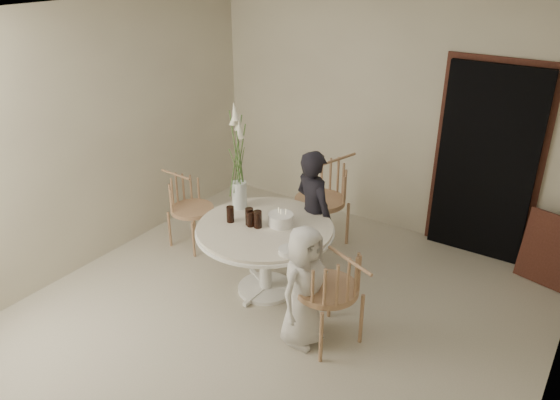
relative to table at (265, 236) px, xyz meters
The scene contains 18 objects.
ground 0.75m from the table, 35.54° to the right, with size 4.50×4.50×0.00m, color beige.
room_shell 1.09m from the table, 35.54° to the right, with size 4.50×4.50×4.50m.
doorway 2.49m from the table, 52.29° to the left, with size 1.00×0.10×2.10m, color black.
door_trim 2.53m from the table, 52.85° to the left, with size 1.12×0.03×2.22m, color #57291E.
table is the anchor object (origin of this frame).
picture_frame 2.87m from the table, 36.47° to the left, with size 0.56×0.04×0.75m, color #57291E.
chair_far 1.26m from the table, 89.89° to the left, with size 0.65×0.68×0.99m.
chair_right 1.04m from the table, 20.38° to the right, with size 0.69×0.66×0.95m.
chair_left 1.36m from the table, 167.10° to the left, with size 0.52×0.49×0.84m.
girl 0.59m from the table, 68.64° to the left, with size 0.50×0.33×1.37m, color black.
boy 0.84m from the table, 31.98° to the right, with size 0.54×0.35×1.11m, color silver.
birthday_cake 0.23m from the table, 41.04° to the left, with size 0.24×0.24×0.16m.
cola_tumbler_a 0.25m from the table, 158.30° to the right, with size 0.08×0.08×0.17m, color black.
cola_tumbler_b 0.21m from the table, 123.89° to the right, with size 0.08×0.08×0.17m, color black.
cola_tumbler_c 0.40m from the table, 160.94° to the right, with size 0.07×0.07×0.16m, color black.
cola_tumbler_d 0.23m from the table, 145.66° to the right, with size 0.07×0.07×0.15m, color black.
plate_stack 0.57m from the table, 33.03° to the right, with size 0.18×0.18×0.05m, color white.
flower_vase 0.73m from the table, 156.91° to the left, with size 0.15×0.15×1.10m.
Camera 1 is at (2.30, -3.49, 3.17)m, focal length 35.00 mm.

